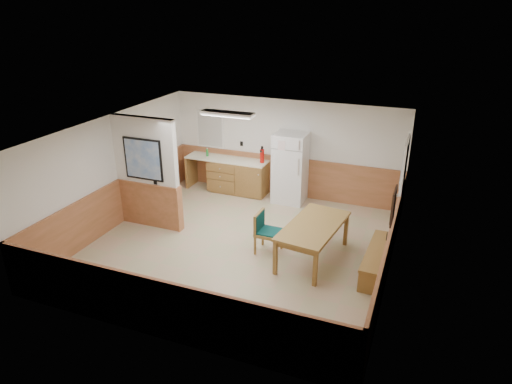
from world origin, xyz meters
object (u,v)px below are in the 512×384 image
at_px(refrigerator, 290,168).
at_px(dining_table, 313,229).
at_px(dining_bench, 377,255).
at_px(soap_bottle, 207,153).
at_px(dining_chair, 264,229).
at_px(fire_extinguisher, 262,156).

bearing_deg(refrigerator, dining_table, -63.45).
relative_size(dining_bench, soap_bottle, 8.72).
bearing_deg(dining_chair, soap_bottle, 135.86).
bearing_deg(refrigerator, fire_extinguisher, 173.91).
xyz_separation_m(dining_bench, soap_bottle, (-4.82, 2.59, 0.65)).
height_order(dining_table, fire_extinguisher, fire_extinguisher).
bearing_deg(refrigerator, dining_chair, -83.81).
xyz_separation_m(fire_extinguisher, soap_bottle, (-1.54, -0.03, -0.09)).
xyz_separation_m(dining_chair, fire_extinguisher, (-1.06, 2.68, 0.60)).
distance_m(dining_bench, fire_extinguisher, 4.27).
xyz_separation_m(refrigerator, soap_bottle, (-2.32, 0.05, 0.11)).
relative_size(dining_table, soap_bottle, 10.00).
distance_m(dining_table, fire_extinguisher, 3.36).
relative_size(refrigerator, fire_extinguisher, 4.10).
relative_size(refrigerator, soap_bottle, 9.22).
bearing_deg(refrigerator, soap_bottle, 178.75).
bearing_deg(refrigerator, dining_bench, -45.56).
xyz_separation_m(dining_bench, dining_chair, (-2.22, -0.05, 0.15)).
xyz_separation_m(dining_table, fire_extinguisher, (-2.05, 2.62, 0.43)).
bearing_deg(fire_extinguisher, dining_table, -64.12).
distance_m(dining_table, dining_bench, 1.27).
height_order(refrigerator, dining_table, refrigerator).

